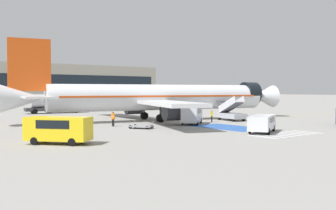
# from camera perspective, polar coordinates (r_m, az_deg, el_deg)

# --- Properties ---
(ground_plane) EXTENTS (600.00, 600.00, 0.00)m
(ground_plane) POSITION_cam_1_polar(r_m,az_deg,el_deg) (57.80, 0.65, -2.18)
(ground_plane) COLOR gray
(apron_leadline_yellow) EXTENTS (74.93, 15.53, 0.01)m
(apron_leadline_yellow) POSITION_cam_1_polar(r_m,az_deg,el_deg) (56.91, -0.85, -2.25)
(apron_leadline_yellow) COLOR gold
(apron_leadline_yellow) RESTS_ON ground_plane
(apron_stand_patch_blue) EXTENTS (5.17, 9.15, 0.01)m
(apron_stand_patch_blue) POSITION_cam_1_polar(r_m,az_deg,el_deg) (46.96, 8.70, -3.21)
(apron_stand_patch_blue) COLOR #2856A8
(apron_stand_patch_blue) RESTS_ON ground_plane
(apron_walkway_bar_0) EXTENTS (0.44, 3.60, 0.01)m
(apron_walkway_bar_0) POSITION_cam_1_polar(r_m,az_deg,el_deg) (38.13, 13.58, -4.50)
(apron_walkway_bar_0) COLOR silver
(apron_walkway_bar_0) RESTS_ON ground_plane
(apron_walkway_bar_1) EXTENTS (0.44, 3.60, 0.01)m
(apron_walkway_bar_1) POSITION_cam_1_polar(r_m,az_deg,el_deg) (39.06, 14.70, -4.35)
(apron_walkway_bar_1) COLOR silver
(apron_walkway_bar_1) RESTS_ON ground_plane
(apron_walkway_bar_2) EXTENTS (0.44, 3.60, 0.01)m
(apron_walkway_bar_2) POSITION_cam_1_polar(r_m,az_deg,el_deg) (40.00, 15.77, -4.21)
(apron_walkway_bar_2) COLOR silver
(apron_walkway_bar_2) RESTS_ON ground_plane
(apron_walkway_bar_3) EXTENTS (0.44, 3.60, 0.01)m
(apron_walkway_bar_3) POSITION_cam_1_polar(r_m,az_deg,el_deg) (40.96, 16.79, -4.07)
(apron_walkway_bar_3) COLOR silver
(apron_walkway_bar_3) RESTS_ON ground_plane
(apron_walkway_bar_4) EXTENTS (0.44, 3.60, 0.01)m
(apron_walkway_bar_4) POSITION_cam_1_polar(r_m,az_deg,el_deg) (41.93, 17.76, -3.94)
(apron_walkway_bar_4) COLOR silver
(apron_walkway_bar_4) RESTS_ON ground_plane
(apron_walkway_bar_5) EXTENTS (0.44, 3.60, 0.01)m
(apron_walkway_bar_5) POSITION_cam_1_polar(r_m,az_deg,el_deg) (42.91, 18.69, -3.81)
(apron_walkway_bar_5) COLOR silver
(apron_walkway_bar_5) RESTS_ON ground_plane
(apron_walkway_bar_6) EXTENTS (0.44, 3.60, 0.01)m
(apron_walkway_bar_6) POSITION_cam_1_polar(r_m,az_deg,el_deg) (43.90, 19.57, -3.69)
(apron_walkway_bar_6) COLOR silver
(apron_walkway_bar_6) RESTS_ON ground_plane
(airliner) EXTENTS (41.86, 34.47, 10.82)m
(airliner) POSITION_cam_1_polar(r_m,az_deg,el_deg) (56.46, -1.50, 1.11)
(airliner) COLOR silver
(airliner) RESTS_ON ground_plane
(boarding_stairs_forward) EXTENTS (3.12, 5.51, 3.59)m
(boarding_stairs_forward) POSITION_cam_1_polar(r_m,az_deg,el_deg) (57.43, 9.12, -1.30)
(boarding_stairs_forward) COLOR #ADB2BA
(boarding_stairs_forward) RESTS_ON ground_plane
(fuel_tanker) EXTENTS (10.87, 3.91, 3.62)m
(fuel_tanker) POSITION_cam_1_polar(r_m,az_deg,el_deg) (77.66, -16.35, 0.21)
(fuel_tanker) COLOR #38383D
(fuel_tanker) RESTS_ON ground_plane
(service_van_0) EXTENTS (5.01, 5.25, 2.21)m
(service_van_0) POSITION_cam_1_polar(r_m,az_deg,el_deg) (33.24, -15.62, -3.22)
(service_van_0) COLOR yellow
(service_van_0) RESTS_ON ground_plane
(service_van_2) EXTENTS (5.18, 4.81, 2.36)m
(service_van_2) POSITION_cam_1_polar(r_m,az_deg,el_deg) (50.64, 3.51, -1.22)
(service_van_2) COLOR silver
(service_van_2) RESTS_ON ground_plane
(service_van_3) EXTENTS (5.82, 4.53, 1.78)m
(service_van_3) POSITION_cam_1_polar(r_m,az_deg,el_deg) (41.85, 13.50, -2.42)
(service_van_3) COLOR silver
(service_van_3) RESTS_ON ground_plane
(baggage_cart) EXTENTS (2.65, 3.00, 0.87)m
(baggage_cart) POSITION_cam_1_polar(r_m,az_deg,el_deg) (44.98, -3.93, -3.11)
(baggage_cart) COLOR gray
(baggage_cart) RESTS_ON ground_plane
(ground_crew_0) EXTENTS (0.47, 0.47, 1.75)m
(ground_crew_0) POSITION_cam_1_polar(r_m,az_deg,el_deg) (54.96, 3.46, -1.35)
(ground_crew_0) COLOR black
(ground_crew_0) RESTS_ON ground_plane
(ground_crew_1) EXTENTS (0.40, 0.49, 1.67)m
(ground_crew_1) POSITION_cam_1_polar(r_m,az_deg,el_deg) (54.30, 6.36, -1.46)
(ground_crew_1) COLOR black
(ground_crew_1) RESTS_ON ground_plane
(ground_crew_2) EXTENTS (0.43, 0.49, 1.80)m
(ground_crew_2) POSITION_cam_1_polar(r_m,az_deg,el_deg) (47.87, -7.97, -1.86)
(ground_crew_2) COLOR black
(ground_crew_2) RESTS_ON ground_plane
(traffic_cone_0) EXTENTS (0.51, 0.51, 0.57)m
(traffic_cone_0) POSITION_cam_1_polar(r_m,az_deg,el_deg) (44.77, -16.59, -3.18)
(traffic_cone_0) COLOR orange
(traffic_cone_0) RESTS_ON ground_plane
(traffic_cone_1) EXTENTS (0.60, 0.60, 0.66)m
(traffic_cone_1) POSITION_cam_1_polar(r_m,az_deg,el_deg) (62.78, 15.09, -1.61)
(traffic_cone_1) COLOR orange
(traffic_cone_1) RESTS_ON ground_plane
(terminal_building) EXTENTS (113.15, 12.10, 13.39)m
(terminal_building) POSITION_cam_1_polar(r_m,az_deg,el_deg) (140.05, -22.59, 2.96)
(terminal_building) COLOR #B2AD9E
(terminal_building) RESTS_ON ground_plane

